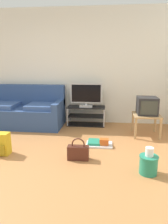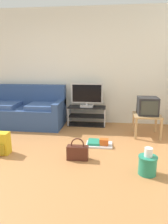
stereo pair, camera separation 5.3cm
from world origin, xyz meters
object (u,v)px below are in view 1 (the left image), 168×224
handbag (78,152)px  side_table (146,118)px  tv_stand (86,116)px  cleaning_bucket (149,163)px  flat_tv (86,95)px  backpack (1,144)px  couch (24,111)px  crt_tv (147,106)px  floor_tray (99,143)px

handbag → side_table: bearing=45.3°
tv_stand → cleaning_bucket: bearing=-64.2°
flat_tv → handbag: (0.05, -1.82, -0.60)m
cleaning_bucket → backpack: bearing=170.5°
couch → crt_tv: couch is taller
backpack → floor_tray: (1.57, 0.54, -0.14)m
couch → side_table: size_ratio=3.42×
flat_tv → cleaning_bucket: size_ratio=1.94×
flat_tv → cleaning_bucket: 2.45m
crt_tv → cleaning_bucket: bearing=-98.4°
handbag → cleaning_bucket: size_ratio=0.93×
crt_tv → backpack: crt_tv is taller
handbag → floor_tray: (0.30, 0.60, -0.08)m
couch → handbag: size_ratio=5.18×
couch → handbag: 2.25m
tv_stand → flat_tv: flat_tv is taller
side_table → backpack: side_table is taller
crt_tv → cleaning_bucket: (-0.23, -1.58, -0.46)m
flat_tv → cleaning_bucket: flat_tv is taller
couch → handbag: bearing=-48.0°
flat_tv → side_table: flat_tv is taller
side_table → backpack: bearing=-154.6°
side_table → handbag: bearing=-134.7°
side_table → cleaning_bucket: 1.60m
tv_stand → handbag: bearing=-88.4°
couch → handbag: couch is taller
tv_stand → side_table: (1.28, -0.60, 0.15)m
tv_stand → handbag: (0.05, -1.84, -0.10)m
side_table → floor_tray: bearing=-145.2°
backpack → handbag: size_ratio=1.04×
tv_stand → backpack: size_ratio=2.42×
side_table → crt_tv: size_ratio=1.30×
flat_tv → crt_tv: bearing=-23.7°
tv_stand → backpack: tv_stand is taller
couch → tv_stand: bearing=7.2°
handbag → tv_stand: bearing=91.6°
flat_tv → side_table: 1.45m
couch → flat_tv: bearing=6.3°
tv_stand → crt_tv: crt_tv is taller
cleaning_bucket → flat_tv: bearing=116.0°
tv_stand → side_table: 1.42m
handbag → cleaning_bucket: cleaning_bucket is taller
flat_tv → side_table: bearing=-24.3°
flat_tv → couch: bearing=-173.7°
backpack → floor_tray: 1.67m
handbag → floor_tray: handbag is taller
tv_stand → side_table: tv_stand is taller
floor_tray → handbag: bearing=-116.6°
tv_stand → side_table: size_ratio=1.66×
cleaning_bucket → floor_tray: bearing=127.1°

